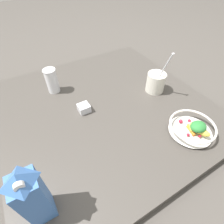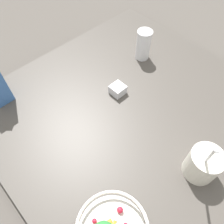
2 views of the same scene
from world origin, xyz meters
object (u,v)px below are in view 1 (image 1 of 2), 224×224
object	(u,v)px
milk_carton	(32,196)
drinking_cup	(52,80)
yogurt_tub	(156,81)
spice_jar	(84,108)
fruit_bowl	(192,128)

from	to	relation	value
milk_carton	drinking_cup	size ratio (longest dim) A/B	1.82
milk_carton	drinking_cup	xyz separation A→B (m)	(0.23, 0.62, -0.06)
yogurt_tub	drinking_cup	bearing A→B (deg)	150.07
spice_jar	milk_carton	bearing A→B (deg)	-129.75
fruit_bowl	spice_jar	bearing A→B (deg)	133.42
milk_carton	spice_jar	bearing A→B (deg)	50.25
milk_carton	spice_jar	distance (m)	0.50
fruit_bowl	yogurt_tub	world-z (taller)	yogurt_tub
fruit_bowl	drinking_cup	world-z (taller)	drinking_cup
milk_carton	yogurt_tub	size ratio (longest dim) A/B	0.98
milk_carton	fruit_bowl	bearing A→B (deg)	-1.17
yogurt_tub	drinking_cup	world-z (taller)	yogurt_tub
yogurt_tub	drinking_cup	xyz separation A→B (m)	(-0.51, 0.30, 0.01)
fruit_bowl	milk_carton	size ratio (longest dim) A/B	0.79
fruit_bowl	drinking_cup	size ratio (longest dim) A/B	1.44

